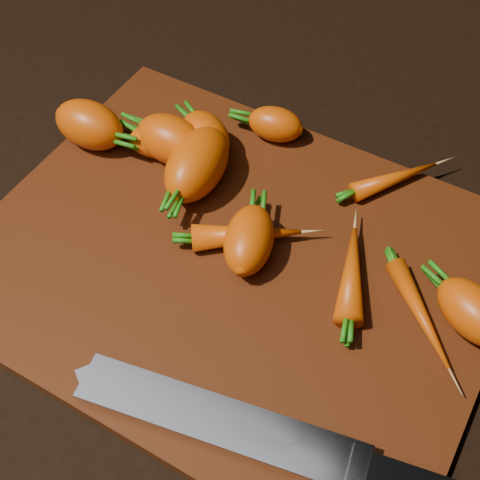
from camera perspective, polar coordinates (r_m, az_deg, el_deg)
The scene contains 15 objects.
ground at distance 0.67m, azimuth -0.43°, elevation -2.44°, with size 2.00×2.00×0.01m, color black.
cutting_board at distance 0.66m, azimuth -0.44°, elevation -1.88°, with size 0.50×0.40×0.01m, color #52200A.
carrot_0 at distance 0.76m, azimuth -12.74°, elevation 9.58°, with size 0.08×0.05×0.05m, color #EA5309.
carrot_1 at distance 0.73m, azimuth -2.98°, elevation 8.86°, with size 0.07×0.05×0.05m, color #EA5309.
carrot_2 at distance 0.70m, azimuth -3.69°, elevation 6.48°, with size 0.10×0.06×0.06m, color #EA5309.
carrot_3 at distance 0.64m, azimuth 0.77°, elevation 0.02°, with size 0.08×0.05×0.05m, color #EA5309.
carrot_4 at distance 0.75m, azimuth 3.03°, elevation 9.84°, with size 0.06×0.04×0.04m, color #EA5309.
carrot_5 at distance 0.74m, azimuth -7.20°, elevation 8.36°, with size 0.06×0.04×0.04m, color #EA5309.
carrot_6 at distance 0.63m, azimuth 19.28°, elevation -5.83°, with size 0.08×0.05×0.05m, color #EA5309.
carrot_7 at distance 0.72m, azimuth 13.10°, elevation 5.16°, with size 0.10×0.02×0.02m, color #EA5309.
carrot_8 at distance 0.63m, azimuth 15.17°, elevation -6.10°, with size 0.11×0.02×0.02m, color #EA5309.
carrot_9 at distance 0.63m, azimuth 9.50°, elevation -2.77°, with size 0.11×0.03×0.03m, color #EA5309.
carrot_10 at distance 0.65m, azimuth 0.58°, elevation 0.43°, with size 0.11×0.03×0.03m, color #EA5309.
carrot_11 at distance 0.73m, azimuth -5.89°, elevation 8.49°, with size 0.08×0.05×0.05m, color #EA5309.
knife at distance 0.56m, azimuth -0.16°, elevation -15.63°, with size 0.38×0.10×0.02m.
Camera 1 is at (0.20, -0.33, 0.54)m, focal length 50.00 mm.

